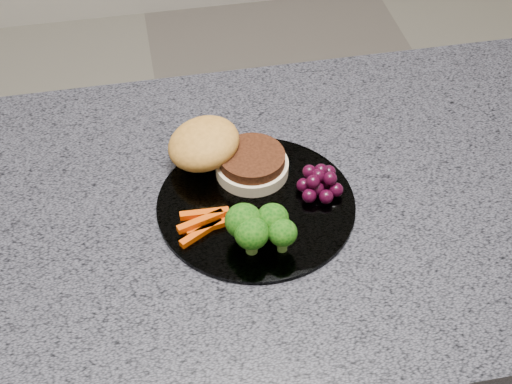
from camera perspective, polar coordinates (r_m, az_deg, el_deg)
countertop at (r=0.94m, az=-4.89°, el=-2.52°), size 1.20×0.60×0.04m
plate at (r=0.93m, az=0.00°, el=-0.99°), size 0.26×0.26×0.01m
burger at (r=0.97m, az=-2.83°, el=3.12°), size 0.18×0.15×0.05m
carrot_sticks at (r=0.90m, az=-4.20°, el=-2.48°), size 0.07×0.05×0.02m
broccoli at (r=0.86m, az=0.21°, el=-2.75°), size 0.08×0.07×0.06m
grape_bunch at (r=0.94m, az=5.12°, el=0.80°), size 0.06×0.06×0.03m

